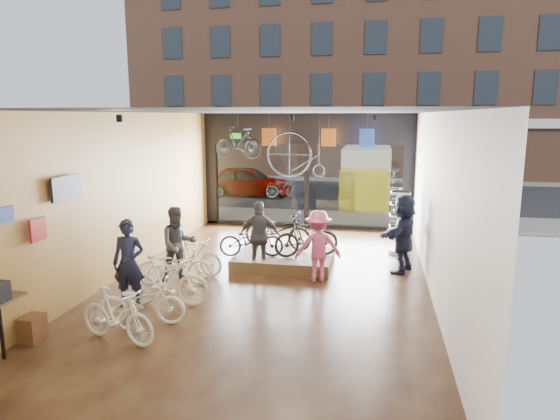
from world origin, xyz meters
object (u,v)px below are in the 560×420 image
(street_car, at_px, (247,181))
(hung_bike, at_px, (238,142))
(floor_bike_2, at_px, (141,302))
(customer_3, at_px, (318,246))
(penny_farthing, at_px, (299,156))
(floor_bike_4, at_px, (175,266))
(customer_5, at_px, (403,233))
(floor_bike_5, at_px, (194,256))
(floor_bike_3, at_px, (167,281))
(display_bike_mid, at_px, (307,237))
(display_bike_right, at_px, (278,230))
(customer_2, at_px, (260,236))
(customer_1, at_px, (178,244))
(box_truck, at_px, (366,176))
(floor_bike_1, at_px, (117,315))
(display_platform, at_px, (284,260))
(display_bike_left, at_px, (251,240))
(sunglasses_rack, at_px, (399,221))
(customer_0, at_px, (129,263))

(street_car, bearing_deg, hung_bike, -167.19)
(floor_bike_2, bearing_deg, hung_bike, -10.77)
(customer_3, distance_m, penny_farthing, 4.70)
(floor_bike_4, distance_m, customer_5, 5.41)
(floor_bike_5, xyz_separation_m, customer_5, (4.87, 1.17, 0.49))
(floor_bike_3, height_order, customer_5, customer_5)
(display_bike_mid, height_order, display_bike_right, display_bike_right)
(floor_bike_2, relative_size, customer_5, 0.84)
(floor_bike_2, xyz_separation_m, customer_2, (1.38, 3.49, 0.45))
(customer_1, height_order, hung_bike, hung_bike)
(box_truck, xyz_separation_m, penny_farthing, (-1.93, -6.36, 1.32))
(floor_bike_4, bearing_deg, customer_3, -85.87)
(box_truck, bearing_deg, floor_bike_4, -108.78)
(customer_5, distance_m, hung_bike, 5.89)
(floor_bike_1, xyz_separation_m, customer_5, (4.83, 4.84, 0.48))
(customer_3, distance_m, customer_5, 2.21)
(floor_bike_3, relative_size, customer_5, 0.90)
(street_car, distance_m, box_truck, 5.62)
(floor_bike_4, height_order, customer_5, customer_5)
(box_truck, height_order, display_bike_mid, box_truck)
(floor_bike_1, distance_m, display_platform, 5.15)
(display_bike_mid, xyz_separation_m, penny_farthing, (-0.73, 3.35, 1.71))
(display_platform, xyz_separation_m, customer_5, (2.88, 0.08, 0.79))
(floor_bike_5, distance_m, display_platform, 2.28)
(box_truck, relative_size, display_bike_left, 3.83)
(display_platform, relative_size, penny_farthing, 1.38)
(floor_bike_2, bearing_deg, customer_5, -60.76)
(customer_5, bearing_deg, box_truck, -151.30)
(floor_bike_5, relative_size, customer_3, 0.93)
(floor_bike_2, relative_size, customer_3, 0.97)
(customer_1, bearing_deg, display_bike_left, 6.70)
(customer_1, relative_size, penny_farthing, 0.99)
(customer_2, relative_size, sunglasses_rack, 0.96)
(customer_2, bearing_deg, floor_bike_1, 67.90)
(floor_bike_5, height_order, display_bike_left, display_bike_left)
(display_platform, relative_size, display_bike_left, 1.53)
(penny_farthing, bearing_deg, box_truck, 73.08)
(sunglasses_rack, relative_size, hung_bike, 1.14)
(display_bike_mid, bearing_deg, sunglasses_rack, -73.81)
(floor_bike_5, height_order, customer_1, customer_1)
(customer_0, bearing_deg, floor_bike_4, 67.29)
(floor_bike_1, xyz_separation_m, floor_bike_3, (0.15, 1.67, 0.05))
(floor_bike_3, xyz_separation_m, customer_2, (1.29, 2.57, 0.35))
(display_platform, relative_size, display_bike_mid, 1.48)
(customer_2, xyz_separation_m, sunglasses_rack, (3.37, 2.26, 0.04))
(floor_bike_3, distance_m, floor_bike_4, 1.24)
(customer_1, xyz_separation_m, customer_2, (1.65, 1.07, 0.00))
(customer_1, bearing_deg, floor_bike_3, -111.35)
(floor_bike_1, height_order, floor_bike_5, floor_bike_1)
(floor_bike_4, height_order, hung_bike, hung_bike)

